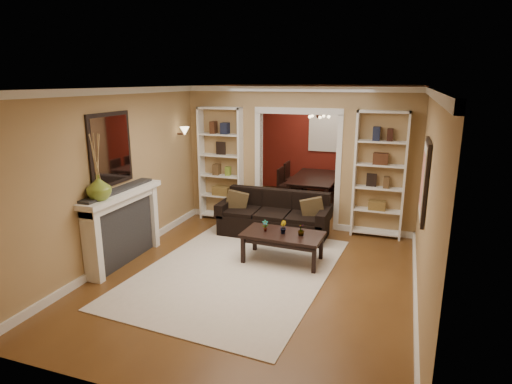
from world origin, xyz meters
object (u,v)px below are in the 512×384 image
at_px(sofa, 274,214).
at_px(coffee_table, 283,247).
at_px(fireplace, 125,227).
at_px(dining_table, 316,190).
at_px(bookshelf_left, 221,165).
at_px(bookshelf_right, 379,175).

distance_m(sofa, coffee_table, 1.23).
xyz_separation_m(fireplace, dining_table, (2.16, 4.29, -0.26)).
distance_m(coffee_table, dining_table, 3.46).
xyz_separation_m(bookshelf_left, bookshelf_right, (3.10, 0.00, 0.00)).
bearing_deg(coffee_table, bookshelf_right, 54.73).
bearing_deg(bookshelf_left, sofa, -24.05).
xyz_separation_m(coffee_table, fireplace, (-2.33, -0.84, 0.34)).
bearing_deg(dining_table, sofa, 172.18).
bearing_deg(sofa, bookshelf_left, 155.95).
bearing_deg(bookshelf_right, dining_table, 130.00).
height_order(sofa, dining_table, sofa).
xyz_separation_m(bookshelf_left, dining_table, (1.62, 1.76, -0.83)).
bearing_deg(coffee_table, bookshelf_left, 139.03).
bearing_deg(coffee_table, dining_table, 95.24).
bearing_deg(sofa, bookshelf_right, 17.86).
xyz_separation_m(bookshelf_right, dining_table, (-1.48, 1.76, -0.83)).
relative_size(sofa, dining_table, 1.12).
bearing_deg(sofa, fireplace, -133.33).
distance_m(coffee_table, fireplace, 2.50).
bearing_deg(fireplace, dining_table, 63.27).
distance_m(bookshelf_left, dining_table, 2.53).
relative_size(sofa, bookshelf_right, 0.89).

